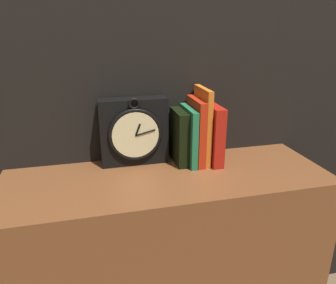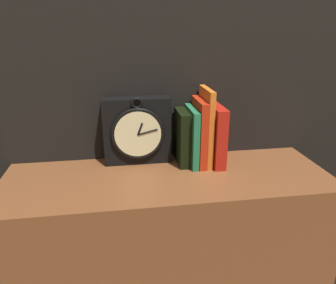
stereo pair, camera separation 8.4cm
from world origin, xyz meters
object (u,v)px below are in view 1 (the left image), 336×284
clock (134,132)px  book_slot4_red (212,133)px  book_slot1_green (189,136)px  book_slot3_orange (202,126)px  book_slot2_red (196,131)px  book_slot0_black (180,137)px

clock → book_slot4_red: bearing=-9.2°
book_slot1_green → book_slot3_orange: book_slot3_orange is taller
book_slot2_red → book_slot3_orange: book_slot3_orange is taller
clock → book_slot1_green: size_ratio=1.22×
clock → book_slot4_red: (0.26, -0.04, -0.01)m
book_slot1_green → book_slot4_red: size_ratio=0.97×
clock → book_slot3_orange: bearing=-8.7°
clock → book_slot2_red: size_ratio=1.06×
book_slot0_black → book_slot3_orange: size_ratio=0.71×
book_slot0_black → book_slot4_red: (0.11, -0.02, 0.01)m
book_slot2_red → book_slot3_orange: bearing=5.5°
clock → book_slot2_red: (0.21, -0.04, -0.00)m
book_slot2_red → book_slot3_orange: 0.03m
book_slot4_red → book_slot0_black: bearing=172.1°
book_slot2_red → book_slot4_red: book_slot2_red is taller
book_slot0_black → book_slot4_red: book_slot4_red is taller
book_slot2_red → book_slot1_green: bearing=-179.4°
book_slot1_green → book_slot4_red: book_slot4_red is taller
book_slot0_black → book_slot2_red: (0.06, -0.01, 0.02)m
book_slot3_orange → book_slot1_green: bearing=-177.1°
book_slot3_orange → book_slot4_red: bearing=-13.1°
clock → book_slot2_red: clock is taller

